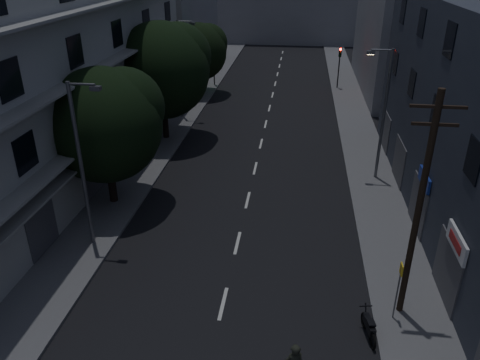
# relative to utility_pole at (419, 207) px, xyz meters

# --- Properties ---
(ground) EXTENTS (160.00, 160.00, 0.00)m
(ground) POSITION_rel_utility_pole_xyz_m (-7.09, 18.12, -4.87)
(ground) COLOR black
(ground) RESTS_ON ground
(sidewalk_left) EXTENTS (3.00, 90.00, 0.15)m
(sidewalk_left) POSITION_rel_utility_pole_xyz_m (-14.59, 18.12, -4.79)
(sidewalk_left) COLOR #565659
(sidewalk_left) RESTS_ON ground
(sidewalk_right) EXTENTS (3.00, 90.00, 0.15)m
(sidewalk_right) POSITION_rel_utility_pole_xyz_m (0.41, 18.12, -4.79)
(sidewalk_right) COLOR #565659
(sidewalk_right) RESTS_ON ground
(lane_markings) EXTENTS (0.15, 60.50, 0.01)m
(lane_markings) POSITION_rel_utility_pole_xyz_m (-7.09, 24.37, -4.86)
(lane_markings) COLOR beige
(lane_markings) RESTS_ON ground
(building_left) EXTENTS (7.00, 36.00, 14.00)m
(building_left) POSITION_rel_utility_pole_xyz_m (-19.07, 11.12, 2.13)
(building_left) COLOR #A0A09B
(building_left) RESTS_ON ground
(building_far_left) EXTENTS (6.00, 20.00, 16.00)m
(building_far_left) POSITION_rel_utility_pole_xyz_m (-19.09, 41.12, 3.13)
(building_far_left) COLOR slate
(building_far_left) RESTS_ON ground
(building_far_right) EXTENTS (6.00, 20.00, 13.00)m
(building_far_right) POSITION_rel_utility_pole_xyz_m (4.91, 35.12, 1.63)
(building_far_right) COLOR slate
(building_far_right) RESTS_ON ground
(building_far_end) EXTENTS (24.00, 8.00, 10.00)m
(building_far_end) POSITION_rel_utility_pole_xyz_m (-7.09, 63.12, 0.13)
(building_far_end) COLOR slate
(building_far_end) RESTS_ON ground
(tree_near) EXTENTS (6.21, 6.21, 7.66)m
(tree_near) POSITION_rel_utility_pole_xyz_m (-14.63, 7.40, 0.08)
(tree_near) COLOR black
(tree_near) RESTS_ON sidewalk_left
(tree_mid) EXTENTS (7.01, 7.01, 8.62)m
(tree_mid) POSITION_rel_utility_pole_xyz_m (-14.37, 17.79, 0.67)
(tree_mid) COLOR black
(tree_mid) RESTS_ON sidewalk_left
(tree_far) EXTENTS (5.54, 5.54, 6.85)m
(tree_far) POSITION_rel_utility_pole_xyz_m (-14.37, 30.49, -0.43)
(tree_far) COLOR black
(tree_far) RESTS_ON sidewalk_left
(traffic_signal_far_right) EXTENTS (0.28, 0.37, 4.10)m
(traffic_signal_far_right) POSITION_rel_utility_pole_xyz_m (-0.49, 34.24, -1.77)
(traffic_signal_far_right) COLOR black
(traffic_signal_far_right) RESTS_ON sidewalk_right
(traffic_signal_far_left) EXTENTS (0.28, 0.37, 4.10)m
(traffic_signal_far_left) POSITION_rel_utility_pole_xyz_m (-13.55, 33.81, -1.77)
(traffic_signal_far_left) COLOR black
(traffic_signal_far_left) RESTS_ON sidewalk_left
(street_lamp_left_near) EXTENTS (1.51, 0.25, 8.00)m
(street_lamp_left_near) POSITION_rel_utility_pole_xyz_m (-14.01, 3.10, -0.27)
(street_lamp_left_near) COLOR #5A5B62
(street_lamp_left_near) RESTS_ON sidewalk_left
(street_lamp_right) EXTENTS (1.51, 0.25, 8.00)m
(street_lamp_right) POSITION_rel_utility_pole_xyz_m (0.54, 12.49, -0.27)
(street_lamp_right) COLOR #5C5E64
(street_lamp_right) RESTS_ON sidewalk_right
(street_lamp_left_far) EXTENTS (1.51, 0.25, 8.00)m
(street_lamp_left_far) POSITION_rel_utility_pole_xyz_m (-14.29, 22.83, -0.27)
(street_lamp_left_far) COLOR #525459
(street_lamp_left_far) RESTS_ON sidewalk_left
(utility_pole) EXTENTS (1.80, 0.24, 9.00)m
(utility_pole) POSITION_rel_utility_pole_xyz_m (0.00, 0.00, 0.00)
(utility_pole) COLOR black
(utility_pole) RESTS_ON sidewalk_right
(bus_stop_sign) EXTENTS (0.06, 0.35, 2.52)m
(bus_stop_sign) POSITION_rel_utility_pole_xyz_m (-0.34, -0.48, -2.98)
(bus_stop_sign) COLOR #595B60
(bus_stop_sign) RESTS_ON sidewalk_right
(motorcycle) EXTENTS (0.54, 1.69, 1.09)m
(motorcycle) POSITION_rel_utility_pole_xyz_m (-1.40, -1.47, -4.44)
(motorcycle) COLOR black
(motorcycle) RESTS_ON ground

